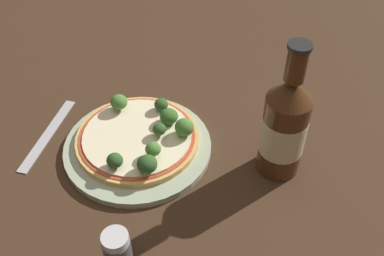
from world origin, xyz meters
The scene contains 14 objects.
ground_plane centered at (0.00, 0.00, 0.00)m, with size 3.00×3.00×0.00m, color #3D2819.
plate centered at (0.02, 0.00, 0.01)m, with size 0.25×0.25×0.01m.
pizza centered at (0.02, 0.01, 0.02)m, with size 0.21×0.21×0.01m.
broccoli_floret_0 centered at (0.05, 0.01, 0.04)m, with size 0.02×0.02×0.02m.
broccoli_floret_1 centered at (0.04, 0.08, 0.04)m, with size 0.02×0.02×0.02m.
broccoli_floret_2 centered at (0.00, -0.07, 0.04)m, with size 0.03×0.03×0.03m.
broccoli_floret_3 centered at (-0.03, 0.07, 0.04)m, with size 0.03×0.03×0.03m.
broccoli_floret_4 centered at (0.05, -0.07, 0.04)m, with size 0.03×0.03×0.03m.
broccoli_floret_5 centered at (0.05, -0.03, 0.04)m, with size 0.03×0.03×0.03m.
broccoli_floret_6 centered at (0.09, 0.02, 0.04)m, with size 0.03×0.03×0.03m.
broccoli_floret_7 centered at (0.06, 0.05, 0.04)m, with size 0.03×0.03×0.03m.
beer_bottle centered at (0.25, 0.00, 0.09)m, with size 0.07×0.07×0.24m.
pepper_shaker centered at (0.05, -0.21, 0.03)m, with size 0.04×0.04×0.06m.
fork centered at (-0.15, 0.01, 0.00)m, with size 0.03×0.19×0.00m.
Camera 1 is at (0.19, -0.51, 0.56)m, focal length 42.00 mm.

